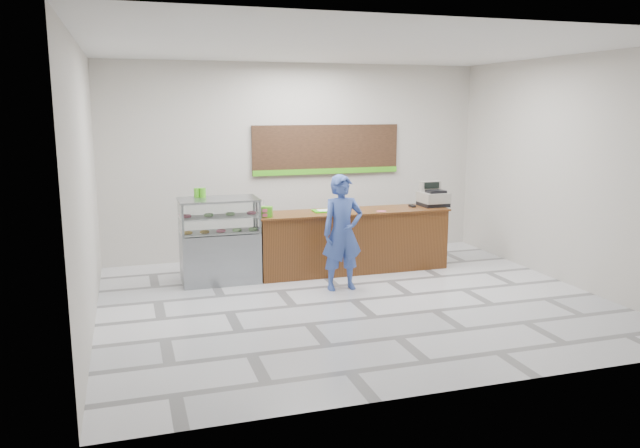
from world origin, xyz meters
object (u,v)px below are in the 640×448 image
object	(u,v)px
serving_tray	(325,211)
customer	(342,233)
sales_counter	(352,241)
cash_register	(433,197)
display_case	(220,240)

from	to	relation	value
serving_tray	customer	bearing A→B (deg)	-91.36
sales_counter	cash_register	distance (m)	1.64
sales_counter	display_case	xyz separation A→B (m)	(-2.22, -0.00, 0.16)
cash_register	sales_counter	bearing A→B (deg)	-179.57
display_case	cash_register	size ratio (longest dim) A/B	2.81
serving_tray	sales_counter	bearing A→B (deg)	-5.39
serving_tray	customer	distance (m)	1.03
cash_register	customer	bearing A→B (deg)	-154.90
sales_counter	customer	bearing A→B (deg)	-118.36
sales_counter	customer	world-z (taller)	customer
sales_counter	cash_register	size ratio (longest dim) A/B	6.90
display_case	customer	world-z (taller)	customer
serving_tray	customer	world-z (taller)	customer
serving_tray	customer	size ratio (longest dim) A/B	0.23
display_case	serving_tray	size ratio (longest dim) A/B	3.37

